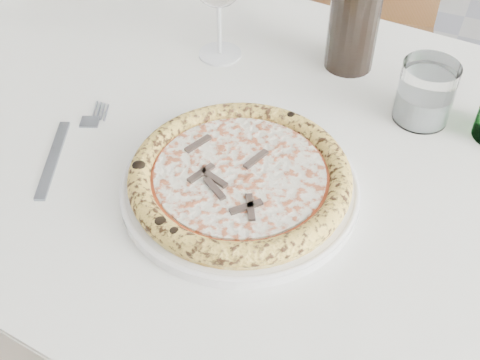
# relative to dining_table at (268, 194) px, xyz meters

# --- Properties ---
(dining_table) EXTENTS (1.39, 0.90, 0.76)m
(dining_table) POSITION_rel_dining_table_xyz_m (0.00, 0.00, 0.00)
(dining_table) COLOR brown
(dining_table) RESTS_ON floor
(chair_far) EXTENTS (0.48, 0.48, 0.93)m
(chair_far) POSITION_rel_dining_table_xyz_m (-0.09, 0.80, -0.13)
(chair_far) COLOR brown
(chair_far) RESTS_ON floor
(plate) EXTENTS (0.30, 0.30, 0.02)m
(plate) POSITION_rel_dining_table_xyz_m (0.00, -0.10, 0.11)
(plate) COLOR white
(plate) RESTS_ON dining_table
(pizza) EXTENTS (0.27, 0.27, 0.03)m
(pizza) POSITION_rel_dining_table_xyz_m (-0.00, -0.10, 0.12)
(pizza) COLOR tan
(pizza) RESTS_ON plate
(fork) EXTENTS (0.07, 0.21, 0.00)m
(fork) POSITION_rel_dining_table_xyz_m (-0.25, -0.12, 0.10)
(fork) COLOR gray
(fork) RESTS_ON dining_table
(tumbler) EXTENTS (0.08, 0.08, 0.09)m
(tumbler) POSITION_rel_dining_table_xyz_m (0.17, 0.14, 0.14)
(tumbler) COLOR white
(tumbler) RESTS_ON dining_table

